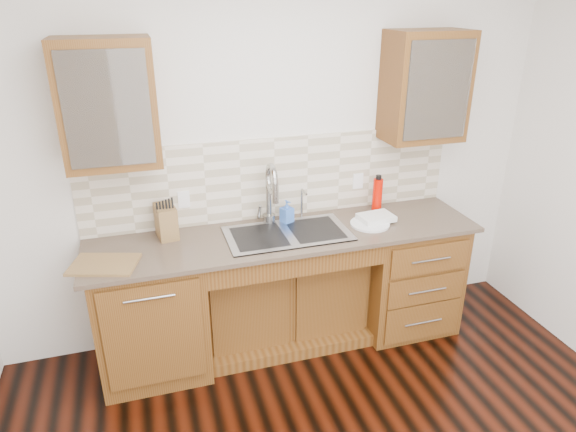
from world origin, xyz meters
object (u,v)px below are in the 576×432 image
object	(u,v)px
water_bottle	(377,196)
plate	(370,224)
soap_bottle	(287,212)
knife_block	(166,221)
cutting_board	(104,264)

from	to	relation	value
water_bottle	plate	xyz separation A→B (m)	(-0.14, -0.19, -0.12)
water_bottle	soap_bottle	bearing A→B (deg)	178.77
soap_bottle	water_bottle	distance (m)	0.70
knife_block	cutting_board	bearing A→B (deg)	-150.71
knife_block	cutting_board	distance (m)	0.51
cutting_board	water_bottle	bearing A→B (deg)	7.96
soap_bottle	water_bottle	world-z (taller)	water_bottle
knife_block	plate	bearing A→B (deg)	-17.10
soap_bottle	knife_block	distance (m)	0.84
plate	soap_bottle	bearing A→B (deg)	159.58
water_bottle	knife_block	distance (m)	1.53
plate	water_bottle	bearing A→B (deg)	53.53
plate	cutting_board	world-z (taller)	cutting_board
soap_bottle	plate	world-z (taller)	soap_bottle
soap_bottle	plate	distance (m)	0.60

